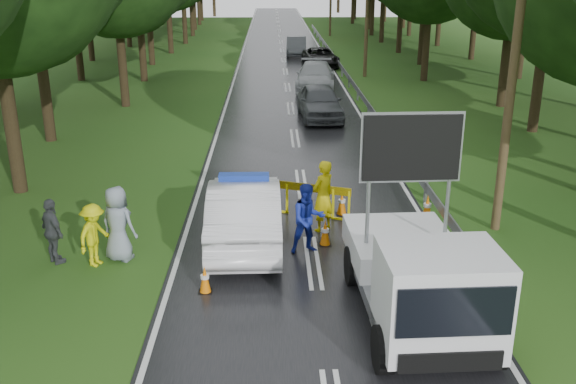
{
  "coord_description": "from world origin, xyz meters",
  "views": [
    {
      "loc": [
        -0.99,
        -14.3,
        6.9
      ],
      "look_at": [
        -0.57,
        1.53,
        1.3
      ],
      "focal_mm": 40.0,
      "sensor_mm": 36.0,
      "label": 1
    }
  ],
  "objects_px": {
    "civilian": "(308,219)",
    "queue_car_second": "(315,76)",
    "queue_car_third": "(320,57)",
    "queue_car_fourth": "(296,46)",
    "barrier": "(310,192)",
    "queue_car_first": "(320,102)",
    "police_sedan": "(245,211)",
    "work_truck": "(420,277)",
    "officer": "(323,196)"
  },
  "relations": [
    {
      "from": "officer",
      "to": "civilian",
      "type": "height_order",
      "value": "officer"
    },
    {
      "from": "police_sedan",
      "to": "barrier",
      "type": "bearing_deg",
      "value": -137.0
    },
    {
      "from": "work_truck",
      "to": "queue_car_first",
      "type": "height_order",
      "value": "work_truck"
    },
    {
      "from": "barrier",
      "to": "queue_car_third",
      "type": "height_order",
      "value": "queue_car_third"
    },
    {
      "from": "queue_car_second",
      "to": "queue_car_fourth",
      "type": "relative_size",
      "value": 1.2
    },
    {
      "from": "police_sedan",
      "to": "queue_car_fourth",
      "type": "relative_size",
      "value": 1.17
    },
    {
      "from": "officer",
      "to": "queue_car_fourth",
      "type": "height_order",
      "value": "officer"
    },
    {
      "from": "civilian",
      "to": "queue_car_fourth",
      "type": "bearing_deg",
      "value": 74.64
    },
    {
      "from": "work_truck",
      "to": "barrier",
      "type": "bearing_deg",
      "value": 104.51
    },
    {
      "from": "police_sedan",
      "to": "queue_car_first",
      "type": "height_order",
      "value": "police_sedan"
    },
    {
      "from": "barrier",
      "to": "officer",
      "type": "xyz_separation_m",
      "value": [
        0.29,
        -1.04,
        0.25
      ]
    },
    {
      "from": "civilian",
      "to": "queue_car_third",
      "type": "height_order",
      "value": "civilian"
    },
    {
      "from": "civilian",
      "to": "police_sedan",
      "type": "bearing_deg",
      "value": 143.53
    },
    {
      "from": "queue_car_third",
      "to": "queue_car_fourth",
      "type": "height_order",
      "value": "queue_car_fourth"
    },
    {
      "from": "civilian",
      "to": "queue_car_second",
      "type": "xyz_separation_m",
      "value": [
        1.71,
        22.68,
        -0.13
      ]
    },
    {
      "from": "officer",
      "to": "civilian",
      "type": "xyz_separation_m",
      "value": [
        -0.48,
        -1.39,
        -0.09
      ]
    },
    {
      "from": "police_sedan",
      "to": "civilian",
      "type": "height_order",
      "value": "police_sedan"
    },
    {
      "from": "work_truck",
      "to": "queue_car_second",
      "type": "xyz_separation_m",
      "value": [
        -0.3,
        26.33,
        -0.32
      ]
    },
    {
      "from": "officer",
      "to": "queue_car_third",
      "type": "distance_m",
      "value": 30.57
    },
    {
      "from": "police_sedan",
      "to": "barrier",
      "type": "xyz_separation_m",
      "value": [
        1.8,
        1.75,
        -0.11
      ]
    },
    {
      "from": "barrier",
      "to": "queue_car_fourth",
      "type": "relative_size",
      "value": 0.51
    },
    {
      "from": "queue_car_second",
      "to": "police_sedan",
      "type": "bearing_deg",
      "value": -93.49
    },
    {
      "from": "civilian",
      "to": "queue_car_fourth",
      "type": "height_order",
      "value": "civilian"
    },
    {
      "from": "barrier",
      "to": "civilian",
      "type": "height_order",
      "value": "civilian"
    },
    {
      "from": "queue_car_first",
      "to": "queue_car_second",
      "type": "distance_m",
      "value": 7.57
    },
    {
      "from": "police_sedan",
      "to": "officer",
      "type": "xyz_separation_m",
      "value": [
        2.09,
        0.71,
        0.14
      ]
    },
    {
      "from": "barrier",
      "to": "queue_car_second",
      "type": "height_order",
      "value": "queue_car_second"
    },
    {
      "from": "barrier",
      "to": "queue_car_third",
      "type": "bearing_deg",
      "value": 106.01
    },
    {
      "from": "barrier",
      "to": "officer",
      "type": "height_order",
      "value": "officer"
    },
    {
      "from": "work_truck",
      "to": "queue_car_second",
      "type": "distance_m",
      "value": 26.34
    },
    {
      "from": "barrier",
      "to": "civilian",
      "type": "xyz_separation_m",
      "value": [
        -0.19,
        -2.43,
        0.15
      ]
    },
    {
      "from": "work_truck",
      "to": "queue_car_first",
      "type": "distance_m",
      "value": 18.79
    },
    {
      "from": "work_truck",
      "to": "queue_car_third",
      "type": "height_order",
      "value": "work_truck"
    },
    {
      "from": "queue_car_first",
      "to": "queue_car_third",
      "type": "distance_m",
      "value": 16.81
    },
    {
      "from": "queue_car_second",
      "to": "queue_car_third",
      "type": "height_order",
      "value": "queue_car_second"
    },
    {
      "from": "police_sedan",
      "to": "queue_car_fourth",
      "type": "height_order",
      "value": "police_sedan"
    },
    {
      "from": "civilian",
      "to": "queue_car_second",
      "type": "distance_m",
      "value": 22.75
    },
    {
      "from": "police_sedan",
      "to": "barrier",
      "type": "distance_m",
      "value": 2.52
    },
    {
      "from": "work_truck",
      "to": "police_sedan",
      "type": "bearing_deg",
      "value": 127.77
    },
    {
      "from": "queue_car_fourth",
      "to": "police_sedan",
      "type": "bearing_deg",
      "value": -92.08
    },
    {
      "from": "work_truck",
      "to": "civilian",
      "type": "xyz_separation_m",
      "value": [
        -2.01,
        3.65,
        -0.2
      ]
    },
    {
      "from": "police_sedan",
      "to": "barrier",
      "type": "height_order",
      "value": "police_sedan"
    },
    {
      "from": "queue_car_first",
      "to": "queue_car_fourth",
      "type": "bearing_deg",
      "value": 87.41
    },
    {
      "from": "civilian",
      "to": "barrier",
      "type": "bearing_deg",
      "value": 71.9
    },
    {
      "from": "work_truck",
      "to": "queue_car_third",
      "type": "xyz_separation_m",
      "value": [
        0.68,
        35.53,
        -0.44
      ]
    },
    {
      "from": "officer",
      "to": "queue_car_first",
      "type": "bearing_deg",
      "value": -135.91
    },
    {
      "from": "officer",
      "to": "police_sedan",
      "type": "bearing_deg",
      "value": -23.38
    },
    {
      "from": "queue_car_third",
      "to": "barrier",
      "type": "bearing_deg",
      "value": -99.68
    },
    {
      "from": "officer",
      "to": "queue_car_third",
      "type": "bearing_deg",
      "value": -136.2
    },
    {
      "from": "civilian",
      "to": "queue_car_first",
      "type": "height_order",
      "value": "civilian"
    }
  ]
}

